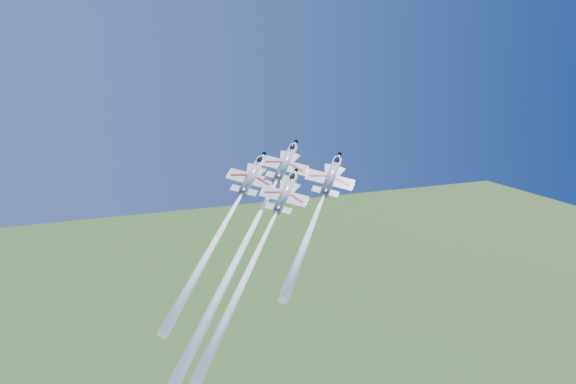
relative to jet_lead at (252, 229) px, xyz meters
name	(u,v)px	position (x,y,z in m)	size (l,w,h in m)	color
jet_lead	(252,229)	(0.00, 0.00, 0.00)	(26.11, 40.31, 45.16)	white
jet_left	(226,222)	(-3.75, 3.12, 0.81)	(21.48, 32.16, 32.63)	white
jet_right	(318,211)	(10.60, -3.82, 3.06)	(18.62, 27.18, 25.47)	white
jet_slot	(259,249)	(-1.40, -7.22, -1.32)	(21.67, 32.82, 34.60)	white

